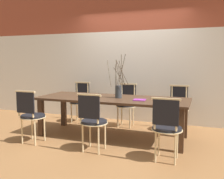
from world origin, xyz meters
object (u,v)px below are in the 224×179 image
dining_table (112,102)px  chair_far_center (178,106)px  chair_near_center (167,126)px  book_stack (140,100)px  vase_centerpiece (118,90)px

dining_table → chair_far_center: 1.37m
chair_near_center → book_stack: 0.93m
chair_far_center → chair_near_center: bearing=90.3°
chair_near_center → book_stack: (-0.56, 0.71, 0.22)m
chair_far_center → vase_centerpiece: (-0.98, -0.79, 0.36)m
chair_near_center → chair_far_center: bearing=90.3°
dining_table → book_stack: size_ratio=12.55×
dining_table → vase_centerpiece: size_ratio=3.46×
chair_far_center → vase_centerpiece: 1.30m
chair_far_center → vase_centerpiece: size_ratio=1.15×
dining_table → vase_centerpiece: 0.25m
chair_near_center → book_stack: size_ratio=4.18×
chair_near_center → vase_centerpiece: 1.34m
dining_table → chair_far_center: size_ratio=3.00×
chair_near_center → chair_far_center: same height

